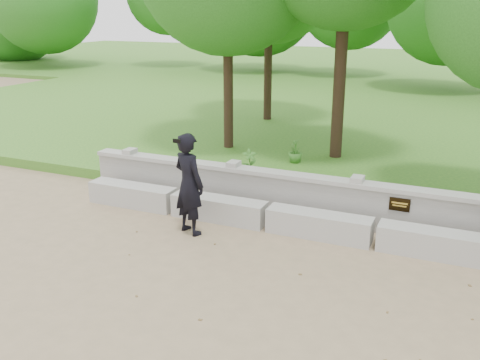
# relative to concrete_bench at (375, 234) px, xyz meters

# --- Properties ---
(ground) EXTENTS (80.00, 80.00, 0.00)m
(ground) POSITION_rel_concrete_bench_xyz_m (-0.00, -1.90, -0.22)
(ground) COLOR #917A59
(ground) RESTS_ON ground
(lawn) EXTENTS (40.00, 22.00, 0.25)m
(lawn) POSITION_rel_concrete_bench_xyz_m (-0.00, 12.10, -0.10)
(lawn) COLOR #2D611F
(lawn) RESTS_ON ground
(concrete_bench) EXTENTS (11.90, 0.45, 0.45)m
(concrete_bench) POSITION_rel_concrete_bench_xyz_m (0.00, 0.00, 0.00)
(concrete_bench) COLOR #A9A79F
(concrete_bench) RESTS_ON ground
(parapet_wall) EXTENTS (12.50, 0.35, 0.90)m
(parapet_wall) POSITION_rel_concrete_bench_xyz_m (0.00, 0.70, 0.24)
(parapet_wall) COLOR #9F9D96
(parapet_wall) RESTS_ON ground
(man_main) EXTENTS (0.80, 0.75, 1.88)m
(man_main) POSITION_rel_concrete_bench_xyz_m (-3.22, -0.76, 0.71)
(man_main) COLOR black
(man_main) RESTS_ON ground
(shrub_a) EXTENTS (0.40, 0.40, 0.64)m
(shrub_a) POSITION_rel_concrete_bench_xyz_m (-3.25, 2.15, 0.34)
(shrub_a) COLOR #3D7628
(shrub_a) RESTS_ON lawn
(shrub_d) EXTENTS (0.39, 0.41, 0.62)m
(shrub_d) POSITION_rel_concrete_bench_xyz_m (-2.64, 3.65, 0.33)
(shrub_d) COLOR #3D7628
(shrub_d) RESTS_ON lawn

